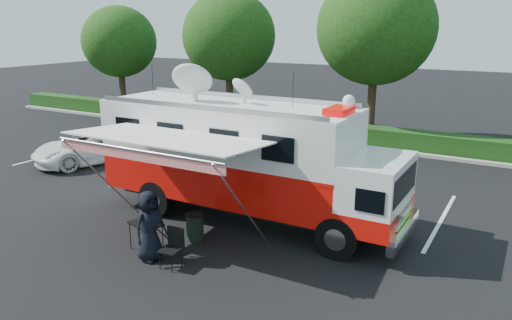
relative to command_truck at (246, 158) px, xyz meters
The scene contains 10 objects.
ground_plane 2.06m from the command_truck, ahead, with size 120.00×120.00×0.00m, color black.
back_border 13.29m from the command_truck, 84.55° to the left, with size 60.00×6.14×8.87m.
stall_lines 3.66m from the command_truck, 97.84° to the left, with size 24.12×5.50×0.01m.
command_truck is the anchor object (origin of this frame).
awning 3.17m from the command_truck, 107.43° to the right, with size 5.47×2.81×3.30m.
white_suv 10.25m from the command_truck, 165.53° to the left, with size 2.43×5.26×1.46m, color white.
person 4.35m from the command_truck, 101.39° to the right, with size 0.96×0.62×1.96m, color black.
folding_table 3.80m from the command_truck, 111.62° to the right, with size 1.08×0.89×0.80m.
folding_chair 4.01m from the command_truck, 89.89° to the right, with size 0.55×0.57×1.06m.
trash_bin 2.74m from the command_truck, 102.86° to the right, with size 0.55×0.55×0.82m.
Camera 1 is at (7.73, -13.10, 6.21)m, focal length 35.00 mm.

